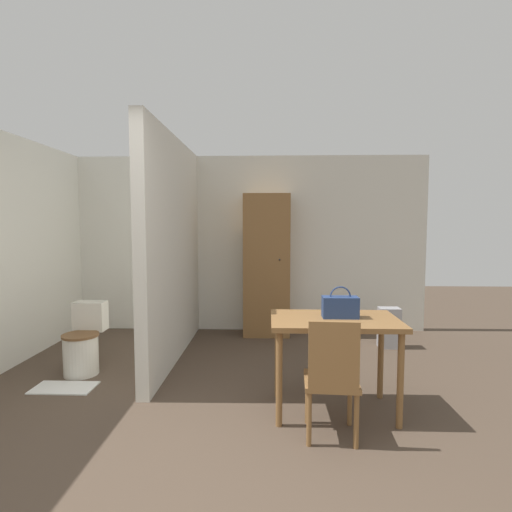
# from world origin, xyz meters

# --- Properties ---
(wall_back) EXTENTS (5.47, 0.12, 2.50)m
(wall_back) POSITION_xyz_m (0.00, 3.82, 1.25)
(wall_back) COLOR silver
(wall_back) RESTS_ON ground_plane
(partition_wall) EXTENTS (0.12, 2.42, 2.50)m
(partition_wall) POSITION_xyz_m (-0.58, 2.56, 1.25)
(partition_wall) COLOR silver
(partition_wall) RESTS_ON ground_plane
(dining_table) EXTENTS (1.03, 0.65, 0.78)m
(dining_table) POSITION_xyz_m (1.04, 1.25, 0.67)
(dining_table) COLOR brown
(dining_table) RESTS_ON ground_plane
(wooden_chair) EXTENTS (0.40, 0.40, 0.88)m
(wooden_chair) POSITION_xyz_m (0.96, 0.80, 0.47)
(wooden_chair) COLOR brown
(wooden_chair) RESTS_ON ground_plane
(toilet) EXTENTS (0.36, 0.51, 0.71)m
(toilet) POSITION_xyz_m (-1.41, 2.03, 0.30)
(toilet) COLOR silver
(toilet) RESTS_ON ground_plane
(handbag) EXTENTS (0.29, 0.13, 0.26)m
(handbag) POSITION_xyz_m (1.09, 1.27, 0.87)
(handbag) COLOR navy
(handbag) RESTS_ON dining_table
(wooden_cabinet) EXTENTS (0.63, 0.45, 1.94)m
(wooden_cabinet) POSITION_xyz_m (0.48, 3.53, 0.97)
(wooden_cabinet) COLOR brown
(wooden_cabinet) RESTS_ON ground_plane
(bath_mat) EXTENTS (0.56, 0.30, 0.01)m
(bath_mat) POSITION_xyz_m (-1.41, 1.62, 0.01)
(bath_mat) COLOR silver
(bath_mat) RESTS_ON ground_plane
(space_heater) EXTENTS (0.25, 0.18, 0.50)m
(space_heater) POSITION_xyz_m (2.01, 2.98, 0.25)
(space_heater) COLOR #9E9EA3
(space_heater) RESTS_ON ground_plane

